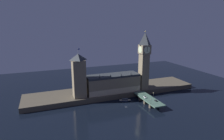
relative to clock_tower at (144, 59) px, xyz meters
The scene contains 12 objects.
ground_plane 64.05m from the clock_tower, 144.03° to the right, with size 400.00×400.00×0.00m, color black.
embankment 57.31m from the clock_tower, 161.37° to the left, with size 220.00×42.00×5.99m.
parliament_hall 49.77m from the clock_tower, behind, with size 65.88×22.18×25.79m.
clock_tower is the anchor object (origin of this frame).
victoria_tower 84.11m from the clock_tower, behind, with size 14.39×14.39×56.35m.
bridge 52.90m from the clock_tower, 109.19° to the right, with size 13.52×46.00×6.16m.
car_northbound_lead 50.09m from the clock_tower, 115.76° to the right, with size 2.05×4.51×1.46m.
car_southbound_lead 57.32m from the clock_tower, 100.90° to the right, with size 1.96×3.95×1.33m.
street_lamp_near 60.85m from the clock_tower, 110.53° to the right, with size 1.34×0.60×5.89m.
street_lamp_mid 47.51m from the clock_tower, 98.38° to the right, with size 1.34×0.60×6.30m.
street_lamp_far 42.43m from the clock_tower, 135.75° to the right, with size 1.34×0.60×6.81m.
boat_upstream 58.06m from the clock_tower, 152.80° to the right, with size 15.02×8.01×3.92m.
Camera 1 is at (-84.06, -175.56, 88.09)m, focal length 30.00 mm.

